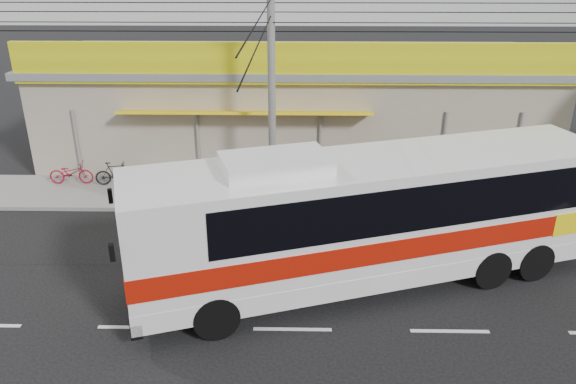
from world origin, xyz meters
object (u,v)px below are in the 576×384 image
object	(u,v)px
coach_bus	(381,211)
motorbike_dark	(115,173)
utility_pole	(271,16)
motorbike_red	(71,173)

from	to	relation	value
coach_bus	motorbike_dark	size ratio (longest dim) A/B	8.64
motorbike_dark	utility_pole	size ratio (longest dim) A/B	0.05
coach_bus	utility_pole	world-z (taller)	utility_pole
motorbike_red	motorbike_dark	world-z (taller)	motorbike_dark
coach_bus	motorbike_dark	world-z (taller)	coach_bus
motorbike_red	motorbike_dark	bearing A→B (deg)	-93.76
motorbike_red	utility_pole	world-z (taller)	utility_pole
coach_bus	motorbike_dark	distance (m)	11.92
utility_pole	motorbike_red	bearing A→B (deg)	170.93
motorbike_dark	coach_bus	bearing A→B (deg)	-136.54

